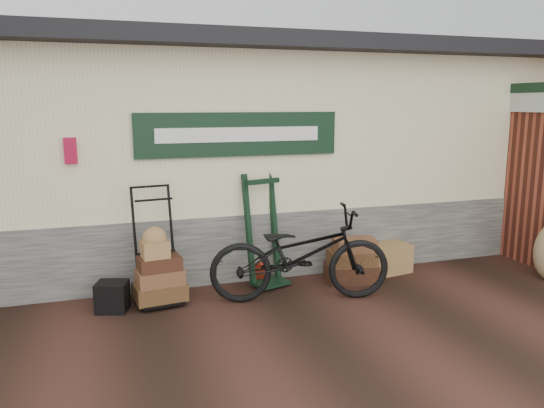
# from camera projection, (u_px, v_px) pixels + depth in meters

# --- Properties ---
(ground) EXTENTS (80.00, 80.00, 0.00)m
(ground) POSITION_uv_depth(u_px,v_px,m) (287.00, 306.00, 6.21)
(ground) COLOR black
(ground) RESTS_ON ground
(station_building) EXTENTS (14.40, 4.10, 3.20)m
(station_building) POSITION_uv_depth(u_px,v_px,m) (230.00, 149.00, 8.46)
(station_building) COLOR #4C4C47
(station_building) RESTS_ON ground
(brick_outbuilding) EXTENTS (1.71, 4.51, 2.62)m
(brick_outbuilding) POSITION_uv_depth(u_px,v_px,m) (538.00, 169.00, 8.50)
(brick_outbuilding) COLOR maroon
(brick_outbuilding) RESTS_ON ground
(porter_trolley) EXTENTS (0.77, 0.62, 1.41)m
(porter_trolley) POSITION_uv_depth(u_px,v_px,m) (156.00, 244.00, 6.25)
(porter_trolley) COLOR black
(porter_trolley) RESTS_ON ground
(green_barrow) EXTENTS (0.63, 0.58, 1.45)m
(green_barrow) POSITION_uv_depth(u_px,v_px,m) (264.00, 230.00, 6.85)
(green_barrow) COLOR black
(green_barrow) RESTS_ON ground
(suitcase_stack) EXTENTS (0.72, 0.50, 0.59)m
(suitcase_stack) POSITION_uv_depth(u_px,v_px,m) (352.00, 260.00, 7.01)
(suitcase_stack) COLOR #371E11
(suitcase_stack) RESTS_ON ground
(wicker_hamper) EXTENTS (0.68, 0.51, 0.40)m
(wicker_hamper) POSITION_uv_depth(u_px,v_px,m) (387.00, 258.00, 7.41)
(wicker_hamper) COLOR brown
(wicker_hamper) RESTS_ON ground
(black_trunk) EXTENTS (0.41, 0.38, 0.34)m
(black_trunk) POSITION_uv_depth(u_px,v_px,m) (112.00, 297.00, 6.03)
(black_trunk) COLOR black
(black_trunk) RESTS_ON ground
(bicycle) EXTENTS (1.18, 2.27, 1.26)m
(bicycle) POSITION_uv_depth(u_px,v_px,m) (300.00, 249.00, 6.29)
(bicycle) COLOR black
(bicycle) RESTS_ON ground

